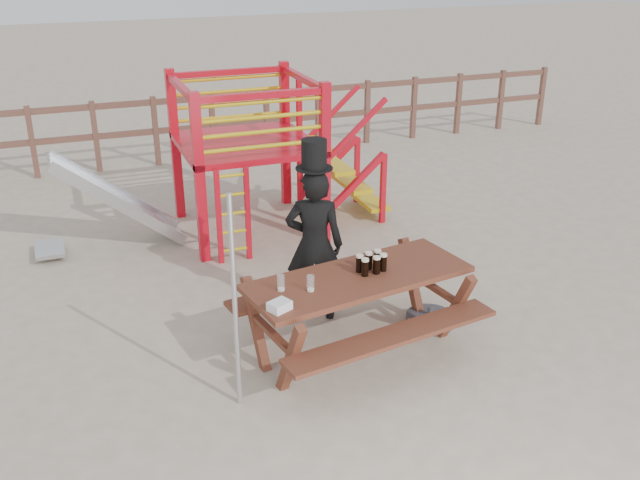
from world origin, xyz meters
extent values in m
plane|color=#BBA991|center=(0.00, 0.00, 0.00)|extent=(60.00, 60.00, 0.00)
cube|color=brown|center=(0.00, 7.00, 1.10)|extent=(15.00, 0.06, 0.10)
cube|color=brown|center=(0.00, 7.00, 0.60)|extent=(15.00, 0.06, 0.10)
cube|color=brown|center=(-2.50, 7.00, 0.60)|extent=(0.09, 0.09, 1.20)
cube|color=brown|center=(-1.50, 7.00, 0.60)|extent=(0.09, 0.09, 1.20)
cube|color=brown|center=(-0.50, 7.00, 0.60)|extent=(0.09, 0.09, 1.20)
cube|color=brown|center=(0.50, 7.00, 0.60)|extent=(0.09, 0.09, 1.20)
cube|color=brown|center=(1.50, 7.00, 0.60)|extent=(0.09, 0.09, 1.20)
cube|color=brown|center=(2.50, 7.00, 0.60)|extent=(0.09, 0.09, 1.20)
cube|color=brown|center=(3.50, 7.00, 0.60)|extent=(0.09, 0.09, 1.20)
cube|color=brown|center=(4.50, 7.00, 0.60)|extent=(0.09, 0.09, 1.20)
cube|color=brown|center=(5.50, 7.00, 0.60)|extent=(0.09, 0.09, 1.20)
cube|color=brown|center=(6.50, 7.00, 0.60)|extent=(0.09, 0.09, 1.20)
cube|color=brown|center=(7.50, 7.00, 0.60)|extent=(0.09, 0.09, 1.20)
cube|color=red|center=(-0.60, 2.80, 1.05)|extent=(0.12, 0.12, 2.10)
cube|color=red|center=(1.00, 2.80, 1.05)|extent=(0.12, 0.12, 2.10)
cube|color=red|center=(-0.60, 4.40, 1.05)|extent=(0.12, 0.12, 2.10)
cube|color=red|center=(1.00, 4.40, 1.05)|extent=(0.12, 0.12, 2.10)
cube|color=red|center=(0.20, 3.60, 1.20)|extent=(1.72, 1.72, 0.08)
cube|color=red|center=(0.20, 2.80, 2.00)|extent=(1.60, 0.08, 0.08)
cube|color=red|center=(0.20, 4.40, 2.00)|extent=(1.60, 0.08, 0.08)
cube|color=red|center=(-0.60, 3.60, 2.00)|extent=(0.08, 1.60, 0.08)
cube|color=red|center=(1.00, 3.60, 2.00)|extent=(0.08, 1.60, 0.08)
cylinder|color=gold|center=(0.20, 2.80, 1.38)|extent=(1.50, 0.05, 0.05)
cylinder|color=gold|center=(0.20, 4.40, 1.38)|extent=(1.50, 0.05, 0.05)
cylinder|color=gold|center=(0.20, 2.80, 1.56)|extent=(1.50, 0.05, 0.05)
cylinder|color=gold|center=(0.20, 4.40, 1.56)|extent=(1.50, 0.05, 0.05)
cylinder|color=gold|center=(0.20, 2.80, 1.74)|extent=(1.50, 0.05, 0.05)
cylinder|color=gold|center=(0.20, 4.40, 1.74)|extent=(1.50, 0.05, 0.05)
cylinder|color=gold|center=(0.20, 2.80, 1.92)|extent=(1.50, 0.05, 0.05)
cylinder|color=gold|center=(0.20, 4.40, 1.92)|extent=(1.50, 0.05, 0.05)
cube|color=red|center=(-0.43, 2.65, 0.60)|extent=(0.06, 0.06, 1.20)
cube|color=red|center=(-0.07, 2.65, 0.60)|extent=(0.06, 0.06, 1.20)
cylinder|color=gold|center=(-0.25, 2.65, 0.15)|extent=(0.36, 0.04, 0.04)
cylinder|color=gold|center=(-0.25, 2.65, 0.39)|extent=(0.36, 0.04, 0.04)
cylinder|color=gold|center=(-0.25, 2.65, 0.63)|extent=(0.36, 0.04, 0.04)
cylinder|color=gold|center=(-0.25, 2.65, 0.87)|extent=(0.36, 0.04, 0.04)
cylinder|color=gold|center=(-0.25, 2.65, 1.11)|extent=(0.36, 0.04, 0.04)
cube|color=gold|center=(1.15, 3.60, 1.08)|extent=(0.30, 0.90, 0.06)
cube|color=gold|center=(1.43, 3.60, 0.78)|extent=(0.30, 0.90, 0.06)
cube|color=gold|center=(1.71, 3.60, 0.48)|extent=(0.30, 0.90, 0.06)
cube|color=gold|center=(1.99, 3.60, 0.18)|extent=(0.30, 0.90, 0.06)
cube|color=red|center=(1.55, 3.15, 0.60)|extent=(0.95, 0.08, 0.86)
cube|color=red|center=(1.55, 4.05, 0.60)|extent=(0.95, 0.08, 0.86)
cube|color=silver|center=(-1.50, 3.60, 0.62)|extent=(1.53, 0.55, 1.21)
cube|color=silver|center=(-1.50, 3.33, 0.66)|extent=(1.58, 0.04, 1.28)
cube|color=silver|center=(-1.50, 3.87, 0.66)|extent=(1.58, 0.04, 1.28)
cube|color=silver|center=(-2.40, 3.60, 0.10)|extent=(0.35, 0.55, 0.05)
cube|color=brown|center=(0.32, 0.19, 0.80)|extent=(2.23, 1.13, 0.05)
cube|color=brown|center=(0.42, -0.39, 0.48)|extent=(2.15, 0.63, 0.04)
cube|color=brown|center=(0.23, 0.77, 0.48)|extent=(2.15, 0.63, 0.04)
cube|color=brown|center=(-0.57, 0.04, 0.38)|extent=(0.29, 1.28, 0.77)
cube|color=brown|center=(1.22, 0.33, 0.38)|extent=(0.29, 1.28, 0.77)
imported|color=black|center=(0.19, 1.01, 0.82)|extent=(0.70, 0.60, 1.63)
cube|color=#0D923B|center=(0.24, 1.13, 1.01)|extent=(0.07, 0.04, 0.38)
cylinder|color=black|center=(0.19, 1.01, 1.64)|extent=(0.37, 0.37, 0.01)
cylinder|color=black|center=(0.19, 1.01, 1.79)|extent=(0.25, 0.25, 0.28)
cube|color=white|center=(0.24, 1.12, 1.89)|extent=(0.12, 0.06, 0.03)
cylinder|color=#B2B2B7|center=(-0.96, -0.21, 0.97)|extent=(0.04, 0.04, 1.93)
cylinder|color=#3D3D43|center=(1.24, 0.39, 0.06)|extent=(0.49, 0.49, 0.11)
cylinder|color=#3D3D43|center=(1.24, 0.39, 0.16)|extent=(0.06, 0.06, 0.09)
cube|color=white|center=(-0.57, -0.18, 0.87)|extent=(0.22, 0.20, 0.08)
cylinder|color=black|center=(0.37, 0.16, 0.90)|extent=(0.07, 0.07, 0.15)
cylinder|color=beige|center=(0.37, 0.16, 0.99)|extent=(0.07, 0.07, 0.02)
cylinder|color=black|center=(0.49, 0.17, 0.90)|extent=(0.07, 0.07, 0.15)
cylinder|color=beige|center=(0.49, 0.17, 0.99)|extent=(0.07, 0.07, 0.02)
cylinder|color=black|center=(0.58, 0.20, 0.90)|extent=(0.07, 0.07, 0.15)
cylinder|color=beige|center=(0.58, 0.20, 0.99)|extent=(0.07, 0.07, 0.02)
cylinder|color=black|center=(0.36, 0.26, 0.90)|extent=(0.07, 0.07, 0.15)
cylinder|color=beige|center=(0.36, 0.26, 0.99)|extent=(0.07, 0.07, 0.02)
cylinder|color=black|center=(0.47, 0.28, 0.90)|extent=(0.07, 0.07, 0.15)
cylinder|color=beige|center=(0.47, 0.28, 0.99)|extent=(0.07, 0.07, 0.02)
cylinder|color=black|center=(0.57, 0.30, 0.90)|extent=(0.07, 0.07, 0.15)
cylinder|color=beige|center=(0.57, 0.30, 0.99)|extent=(0.07, 0.07, 0.02)
cylinder|color=silver|center=(-0.20, 0.06, 0.90)|extent=(0.07, 0.07, 0.15)
cylinder|color=beige|center=(-0.20, 0.06, 0.84)|extent=(0.06, 0.06, 0.02)
cylinder|color=silver|center=(-0.45, 0.16, 0.90)|extent=(0.07, 0.07, 0.15)
cylinder|color=beige|center=(-0.45, 0.16, 0.84)|extent=(0.06, 0.06, 0.02)
camera|label=1|loc=(-2.13, -5.24, 3.76)|focal=40.00mm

